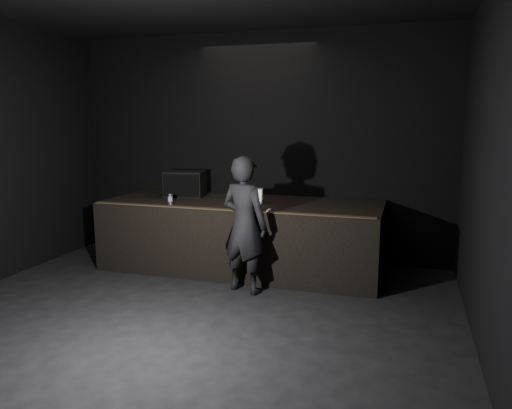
{
  "coord_description": "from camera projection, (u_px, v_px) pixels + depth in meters",
  "views": [
    {
      "loc": [
        2.3,
        -4.04,
        2.2
      ],
      "look_at": [
        0.34,
        2.3,
        1.04
      ],
      "focal_mm": 35.0,
      "sensor_mm": 36.0,
      "label": 1
    }
  ],
  "objects": [
    {
      "name": "stage_monitor",
      "position": [
        185.0,
        184.0,
        7.67
      ],
      "size": [
        0.64,
        0.5,
        0.39
      ],
      "rotation": [
        0.0,
        0.0,
        0.14
      ],
      "color": "black",
      "rests_on": "stage_riser"
    },
    {
      "name": "riser_lip",
      "position": [
        225.0,
        209.0,
        6.58
      ],
      "size": [
        3.92,
        0.1,
        0.01
      ],
      "primitive_type": "cube",
      "color": "brown",
      "rests_on": "stage_riser"
    },
    {
      "name": "plastic_cup",
      "position": [
        261.0,
        196.0,
        7.35
      ],
      "size": [
        0.09,
        0.09,
        0.11
      ],
      "primitive_type": "cylinder",
      "color": "white",
      "rests_on": "stage_riser"
    },
    {
      "name": "person",
      "position": [
        244.0,
        225.0,
        6.27
      ],
      "size": [
        0.72,
        0.57,
        1.74
      ],
      "primitive_type": "imported",
      "rotation": [
        0.0,
        0.0,
        2.87
      ],
      "color": "black",
      "rests_on": "ground"
    },
    {
      "name": "laptop",
      "position": [
        251.0,
        200.0,
        7.01
      ],
      "size": [
        0.34,
        0.31,
        0.22
      ],
      "rotation": [
        0.0,
        0.0,
        0.11
      ],
      "color": "white",
      "rests_on": "stage_riser"
    },
    {
      "name": "ground",
      "position": [
        153.0,
        347.0,
        4.85
      ],
      "size": [
        7.0,
        7.0,
        0.0
      ],
      "primitive_type": "plane",
      "color": "black",
      "rests_on": "ground"
    },
    {
      "name": "stage_riser",
      "position": [
        242.0,
        235.0,
        7.33
      ],
      "size": [
        4.0,
        1.5,
        1.0
      ],
      "primitive_type": "cube",
      "color": "black",
      "rests_on": "ground"
    },
    {
      "name": "cable",
      "position": [
        238.0,
        196.0,
        7.73
      ],
      "size": [
        0.75,
        0.32,
        0.02
      ],
      "primitive_type": "cylinder",
      "rotation": [
        0.0,
        1.57,
        0.39
      ],
      "color": "black",
      "rests_on": "stage_riser"
    },
    {
      "name": "beer_can",
      "position": [
        170.0,
        199.0,
        6.97
      ],
      "size": [
        0.06,
        0.06,
        0.15
      ],
      "color": "silver",
      "rests_on": "stage_riser"
    },
    {
      "name": "wii_remote",
      "position": [
        269.0,
        211.0,
        6.46
      ],
      "size": [
        0.05,
        0.15,
        0.03
      ],
      "primitive_type": "cube",
      "rotation": [
        0.0,
        0.0,
        0.11
      ],
      "color": "white",
      "rests_on": "stage_riser"
    },
    {
      "name": "room_walls",
      "position": [
        145.0,
        138.0,
        4.5
      ],
      "size": [
        6.1,
        7.1,
        3.52
      ],
      "color": "black",
      "rests_on": "ground"
    }
  ]
}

